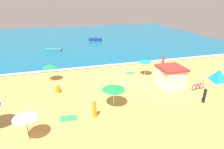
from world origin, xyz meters
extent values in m
plane|color=#E0A856|center=(0.00, 0.00, 0.00)|extent=(60.00, 60.00, 0.00)
cube|color=#146B93|center=(0.00, 28.00, 0.05)|extent=(60.00, 44.00, 0.10)
cube|color=white|center=(0.00, 6.30, 0.10)|extent=(57.00, 0.70, 0.01)
cube|color=white|center=(4.24, -2.27, 1.06)|extent=(2.71, 2.69, 2.11)
cube|color=#A5332D|center=(4.24, -2.27, 2.24)|extent=(2.76, 2.73, 0.26)
cylinder|color=silver|center=(-3.08, -4.49, 1.03)|extent=(0.05, 0.05, 2.05)
cone|color=green|center=(-3.08, -4.49, 1.89)|extent=(2.29, 2.29, 0.48)
cylinder|color=silver|center=(2.88, 1.47, 1.06)|extent=(0.05, 0.05, 2.13)
cone|color=#19B7C6|center=(2.88, 1.47, 2.01)|extent=(2.09, 2.08, 0.44)
cylinder|color=#4C3823|center=(-10.13, -7.26, 1.14)|extent=(0.05, 0.05, 2.27)
cone|color=white|center=(-10.13, -7.26, 2.09)|extent=(2.34, 2.34, 0.47)
cylinder|color=silver|center=(-8.85, 2.99, 1.03)|extent=(0.05, 0.05, 2.06)
cone|color=green|center=(-8.85, 2.99, 1.93)|extent=(2.19, 2.20, 0.52)
pyramid|color=#1999D8|center=(10.92, -2.40, 0.71)|extent=(2.85, 2.78, 1.42)
torus|color=black|center=(6.28, -3.93, 0.33)|extent=(0.72, 0.16, 0.72)
torus|color=black|center=(7.37, -3.78, 0.33)|extent=(0.72, 0.16, 0.72)
cube|color=#D84CA5|center=(6.83, -3.85, 0.55)|extent=(0.88, 0.18, 0.36)
cylinder|color=red|center=(7.04, 4.05, 0.66)|extent=(0.42, 0.42, 1.32)
sphere|color=brown|center=(7.04, 4.05, 1.44)|extent=(0.27, 0.27, 0.27)
cube|color=orange|center=(-8.07, -0.40, 0.33)|extent=(0.52, 0.52, 0.65)
sphere|color=#9E6B47|center=(-8.07, -0.40, 0.74)|extent=(0.20, 0.20, 0.20)
cylinder|color=orange|center=(-5.13, -5.81, 0.73)|extent=(0.45, 0.45, 1.45)
sphere|color=#DBA884|center=(-5.13, -5.81, 1.56)|extent=(0.25, 0.25, 0.25)
cube|color=orange|center=(-2.27, -2.00, 0.30)|extent=(0.55, 0.55, 0.61)
sphere|color=brown|center=(-2.27, -2.00, 0.70)|extent=(0.21, 0.21, 0.21)
cylinder|color=black|center=(5.47, -6.31, 0.70)|extent=(0.37, 0.37, 1.40)
sphere|color=#DBA884|center=(5.47, -6.31, 1.51)|extent=(0.24, 0.24, 0.24)
cube|color=green|center=(1.41, 2.73, 0.01)|extent=(1.30, 1.03, 0.01)
cube|color=green|center=(-7.29, -5.42, 0.01)|extent=(1.50, 1.01, 0.01)
cube|color=white|center=(7.02, 0.19, 0.01)|extent=(1.66, 1.17, 0.01)
cube|color=navy|center=(0.61, 23.85, 0.43)|extent=(3.11, 2.04, 0.65)
cube|color=teal|center=(-8.77, 16.85, 0.34)|extent=(3.12, 1.52, 0.48)
camera|label=1|loc=(-7.26, -18.83, 9.33)|focal=29.48mm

